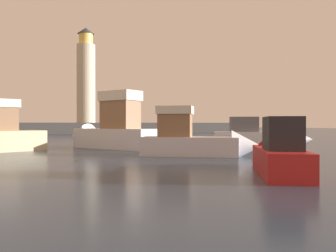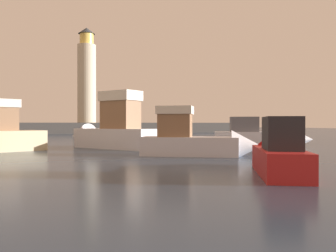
% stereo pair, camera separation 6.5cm
% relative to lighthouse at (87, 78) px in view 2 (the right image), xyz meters
% --- Properties ---
extents(ground_plane, '(220.00, 220.00, 0.00)m').
position_rel_lighthouse_xyz_m(ground_plane, '(-2.20, -34.67, -11.26)').
color(ground_plane, '#2D3D51').
extents(breakwater, '(79.06, 6.16, 2.18)m').
position_rel_lighthouse_xyz_m(breakwater, '(-2.20, 0.00, -10.17)').
color(breakwater, '#423F3D').
rests_on(breakwater, ground_plane).
extents(lighthouse, '(3.67, 3.67, 19.17)m').
position_rel_lighthouse_xyz_m(lighthouse, '(0.00, 0.00, 0.00)').
color(lighthouse, beige).
rests_on(lighthouse, breakwater).
extents(motorboat_0, '(7.08, 8.84, 4.88)m').
position_rel_lighthouse_xyz_m(motorboat_0, '(-3.13, -42.30, -9.75)').
color(motorboat_0, silver).
rests_on(motorboat_0, ground_plane).
extents(motorboat_1, '(7.43, 5.38, 3.44)m').
position_rel_lighthouse_xyz_m(motorboat_1, '(0.96, -51.08, -10.27)').
color(motorboat_1, silver).
rests_on(motorboat_1, ground_plane).
extents(motorboat_4, '(4.25, 6.04, 2.51)m').
position_rel_lighthouse_xyz_m(motorboat_4, '(0.80, -58.86, -10.50)').
color(motorboat_4, '#B21E1E').
rests_on(motorboat_4, ground_plane).
extents(motorboat_5, '(8.05, 5.59, 2.94)m').
position_rel_lighthouse_xyz_m(motorboat_5, '(8.92, -46.93, -10.41)').
color(motorboat_5, silver).
rests_on(motorboat_5, ground_plane).
extents(mooring_buoy, '(0.82, 0.82, 0.82)m').
position_rel_lighthouse_xyz_m(mooring_buoy, '(9.83, -39.60, -10.85)').
color(mooring_buoy, '#EA5919').
rests_on(mooring_buoy, ground_plane).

